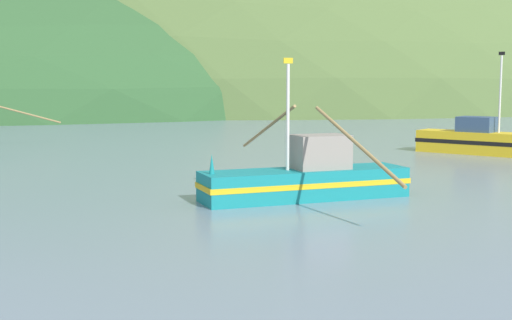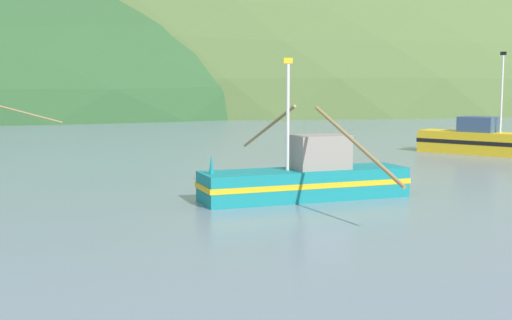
# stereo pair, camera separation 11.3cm
# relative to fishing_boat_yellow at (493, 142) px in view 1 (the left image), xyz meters

# --- Properties ---
(hill_far_right) EXTENTS (170.03, 136.02, 72.27)m
(hill_far_right) POSITION_rel_fishing_boat_yellow_xyz_m (-25.96, 103.67, -0.80)
(hill_far_right) COLOR #516B38
(hill_far_right) RESTS_ON ground
(fishing_boat_yellow) EXTENTS (8.59, 6.98, 6.08)m
(fishing_boat_yellow) POSITION_rel_fishing_boat_yellow_xyz_m (0.00, 0.00, 0.00)
(fishing_boat_yellow) COLOR gold
(fishing_boat_yellow) RESTS_ON ground
(fishing_boat_teal) EXTENTS (8.05, 12.38, 5.19)m
(fishing_boat_teal) POSITION_rel_fishing_boat_yellow_xyz_m (-11.61, -15.70, -0.04)
(fishing_boat_teal) COLOR #147F84
(fishing_boat_teal) RESTS_ON ground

